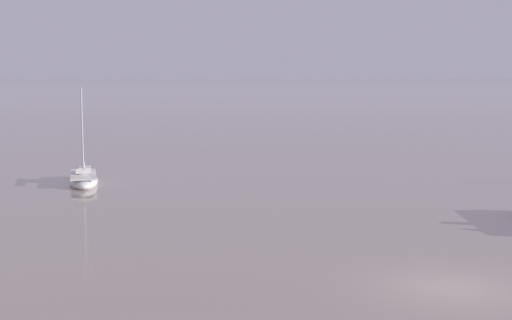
# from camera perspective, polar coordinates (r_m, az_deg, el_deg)

# --- Properties ---
(ground_plane) EXTENTS (800.00, 800.00, 0.00)m
(ground_plane) POSITION_cam_1_polar(r_m,az_deg,el_deg) (24.17, 14.39, -9.39)
(ground_plane) COLOR gray
(sailboat_moored_0) EXTENTS (2.75, 5.44, 5.83)m
(sailboat_moored_0) POSITION_cam_1_polar(r_m,az_deg,el_deg) (44.93, -13.19, -1.44)
(sailboat_moored_0) COLOR white
(sailboat_moored_0) RESTS_ON ground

